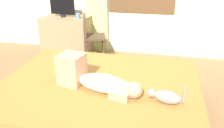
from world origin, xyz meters
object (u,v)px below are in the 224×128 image
object	(u,v)px
cat	(165,97)
tv_monitor	(62,7)
bed	(100,101)
cup	(78,16)
person_lying	(95,79)
desk	(67,36)
chair_by_desk	(91,34)

from	to	relation	value
cat	tv_monitor	size ratio (longest dim) A/B	0.74
bed	cup	xyz separation A→B (m)	(-0.92, 1.87, 0.54)
person_lying	desk	size ratio (longest dim) A/B	1.05
desk	tv_monitor	xyz separation A→B (m)	(-0.04, 0.00, 0.55)
person_lying	chair_by_desk	world-z (taller)	chair_by_desk
cat	desk	xyz separation A→B (m)	(-1.93, 2.20, -0.19)
desk	bed	bearing A→B (deg)	-58.25
bed	desk	bearing A→B (deg)	121.75
bed	cat	bearing A→B (deg)	-19.27
desk	cat	bearing A→B (deg)	-48.77
desk	cup	world-z (taller)	cup
desk	chair_by_desk	world-z (taller)	chair_by_desk
bed	person_lying	size ratio (longest dim) A/B	2.40
person_lying	cat	world-z (taller)	person_lying
cat	desk	distance (m)	2.93
cat	chair_by_desk	bearing A→B (deg)	124.80
bed	cup	size ratio (longest dim) A/B	23.92
bed	desk	size ratio (longest dim) A/B	2.51
cat	tv_monitor	distance (m)	2.98
person_lying	tv_monitor	bearing A→B (deg)	120.82
cup	chair_by_desk	world-z (taller)	chair_by_desk
cat	desk	world-z (taller)	desk
desk	tv_monitor	size ratio (longest dim) A/B	1.87
person_lying	cup	xyz separation A→B (m)	(-0.91, 2.00, 0.18)
bed	cup	distance (m)	2.15
person_lying	bed	bearing A→B (deg)	86.76
person_lying	chair_by_desk	size ratio (longest dim) A/B	1.09
bed	chair_by_desk	bearing A→B (deg)	110.42
desk	cup	xyz separation A→B (m)	(0.29, -0.08, 0.42)
desk	tv_monitor	distance (m)	0.55
bed	chair_by_desk	size ratio (longest dim) A/B	2.63
bed	person_lying	xyz separation A→B (m)	(-0.01, -0.13, 0.36)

